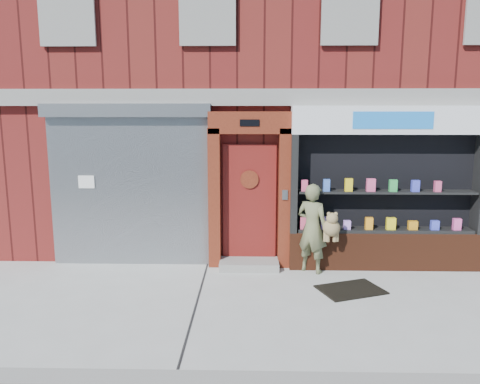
{
  "coord_description": "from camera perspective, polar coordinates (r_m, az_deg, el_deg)",
  "views": [
    {
      "loc": [
        -0.72,
        -6.69,
        2.92
      ],
      "look_at": [
        -0.9,
        1.0,
        1.57
      ],
      "focal_mm": 35.0,
      "sensor_mm": 36.0,
      "label": 1
    }
  ],
  "objects": [
    {
      "name": "red_door_bay",
      "position": [
        8.67,
        1.15,
        0.22
      ],
      "size": [
        1.52,
        0.58,
        2.9
      ],
      "color": "#501A0D",
      "rests_on": "ground"
    },
    {
      "name": "doormat",
      "position": [
        8.06,
        13.34,
        -11.51
      ],
      "size": [
        1.19,
        1.02,
        0.03
      ],
      "primitive_type": "cube",
      "rotation": [
        0.0,
        0.0,
        0.36
      ],
      "color": "black",
      "rests_on": "ground"
    },
    {
      "name": "woman",
      "position": [
        8.56,
        9.01,
        -4.36
      ],
      "size": [
        0.83,
        0.65,
        1.64
      ],
      "color": "#636643",
      "rests_on": "ground"
    },
    {
      "name": "pharmacy_bay",
      "position": [
        8.98,
        17.28,
        -0.44
      ],
      "size": [
        3.5,
        0.41,
        3.0
      ],
      "color": "#522413",
      "rests_on": "ground"
    },
    {
      "name": "shutter_bay",
      "position": [
        8.99,
        -13.34,
        1.99
      ],
      "size": [
        3.1,
        0.3,
        3.04
      ],
      "color": "gray",
      "rests_on": "ground"
    },
    {
      "name": "ground",
      "position": [
        7.33,
        7.09,
        -13.62
      ],
      "size": [
        80.0,
        80.0,
        0.0
      ],
      "primitive_type": "plane",
      "color": "#9E9E99",
      "rests_on": "ground"
    },
    {
      "name": "building",
      "position": [
        12.74,
        4.76,
        14.77
      ],
      "size": [
        12.0,
        8.16,
        8.0
      ],
      "color": "maroon",
      "rests_on": "ground"
    }
  ]
}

